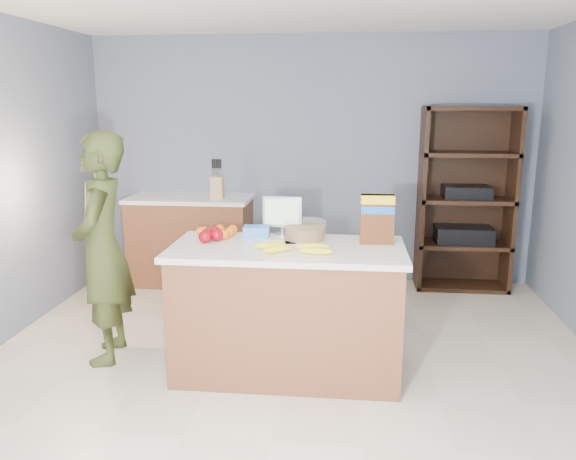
# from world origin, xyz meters

# --- Properties ---
(floor) EXTENTS (4.50, 5.00, 0.02)m
(floor) POSITION_xyz_m (0.00, 0.00, 0.00)
(floor) COLOR beige
(floor) RESTS_ON ground
(walls) EXTENTS (4.52, 5.02, 2.51)m
(walls) POSITION_xyz_m (0.00, 0.00, 1.65)
(walls) COLOR slate
(walls) RESTS_ON ground
(counter_peninsula) EXTENTS (1.56, 0.76, 0.90)m
(counter_peninsula) POSITION_xyz_m (0.00, 0.30, 0.42)
(counter_peninsula) COLOR brown
(counter_peninsula) RESTS_ON ground
(back_cabinet) EXTENTS (1.24, 0.62, 0.90)m
(back_cabinet) POSITION_xyz_m (-1.20, 2.20, 0.45)
(back_cabinet) COLOR brown
(back_cabinet) RESTS_ON ground
(shelving_unit) EXTENTS (0.90, 0.40, 1.80)m
(shelving_unit) POSITION_xyz_m (1.55, 2.35, 0.86)
(shelving_unit) COLOR black
(shelving_unit) RESTS_ON ground
(person) EXTENTS (0.51, 0.67, 1.65)m
(person) POSITION_xyz_m (-1.33, 0.39, 0.82)
(person) COLOR #343D19
(person) RESTS_ON ground
(knife_block) EXTENTS (0.12, 0.10, 0.31)m
(knife_block) POSITION_xyz_m (-0.90, 2.14, 1.02)
(knife_block) COLOR tan
(knife_block) RESTS_ON back_cabinet
(envelopes) EXTENTS (0.37, 0.15, 0.00)m
(envelopes) POSITION_xyz_m (0.01, 0.39, 0.90)
(envelopes) COLOR white
(envelopes) RESTS_ON counter_peninsula
(bananas) EXTENTS (0.53, 0.24, 0.05)m
(bananas) POSITION_xyz_m (0.06, 0.17, 0.92)
(bananas) COLOR yellow
(bananas) RESTS_ON counter_peninsula
(apples) EXTENTS (0.16, 0.22, 0.09)m
(apples) POSITION_xyz_m (-0.54, 0.39, 0.94)
(apples) COLOR #91020E
(apples) RESTS_ON counter_peninsula
(oranges) EXTENTS (0.28, 0.24, 0.07)m
(oranges) POSITION_xyz_m (-0.53, 0.54, 0.93)
(oranges) COLOR #E35B0E
(oranges) RESTS_ON counter_peninsula
(blue_carton) EXTENTS (0.19, 0.13, 0.08)m
(blue_carton) POSITION_xyz_m (-0.24, 0.53, 0.94)
(blue_carton) COLOR blue
(blue_carton) RESTS_ON counter_peninsula
(salad_bowl) EXTENTS (0.30, 0.30, 0.13)m
(salad_bowl) POSITION_xyz_m (0.10, 0.51, 0.96)
(salad_bowl) COLOR #267219
(salad_bowl) RESTS_ON counter_peninsula
(tv) EXTENTS (0.28, 0.12, 0.28)m
(tv) POSITION_xyz_m (-0.07, 0.62, 1.06)
(tv) COLOR silver
(tv) RESTS_ON counter_peninsula
(cereal_box) EXTENTS (0.23, 0.09, 0.33)m
(cereal_box) POSITION_xyz_m (0.59, 0.44, 1.09)
(cereal_box) COLOR #592B14
(cereal_box) RESTS_ON counter_peninsula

